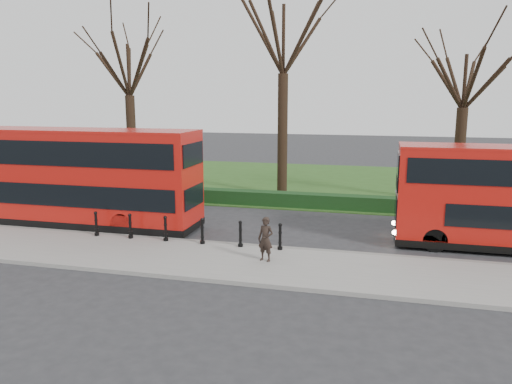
# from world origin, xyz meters

# --- Properties ---
(ground) EXTENTS (120.00, 120.00, 0.00)m
(ground) POSITION_xyz_m (0.00, 0.00, 0.00)
(ground) COLOR #28282B
(ground) RESTS_ON ground
(pavement) EXTENTS (60.00, 4.00, 0.15)m
(pavement) POSITION_xyz_m (0.00, -3.00, 0.07)
(pavement) COLOR gray
(pavement) RESTS_ON ground
(kerb) EXTENTS (60.00, 0.25, 0.16)m
(kerb) POSITION_xyz_m (0.00, -1.00, 0.07)
(kerb) COLOR slate
(kerb) RESTS_ON ground
(grass_verge) EXTENTS (60.00, 18.00, 0.06)m
(grass_verge) POSITION_xyz_m (0.00, 15.00, 0.03)
(grass_verge) COLOR #284818
(grass_verge) RESTS_ON ground
(hedge) EXTENTS (60.00, 0.90, 0.80)m
(hedge) POSITION_xyz_m (0.00, 6.80, 0.40)
(hedge) COLOR black
(hedge) RESTS_ON ground
(yellow_line_outer) EXTENTS (60.00, 0.10, 0.01)m
(yellow_line_outer) POSITION_xyz_m (0.00, -0.70, 0.01)
(yellow_line_outer) COLOR yellow
(yellow_line_outer) RESTS_ON ground
(yellow_line_inner) EXTENTS (60.00, 0.10, 0.01)m
(yellow_line_inner) POSITION_xyz_m (0.00, -0.50, 0.01)
(yellow_line_inner) COLOR yellow
(yellow_line_inner) RESTS_ON ground
(tree_left) EXTENTS (7.01, 7.01, 10.95)m
(tree_left) POSITION_xyz_m (-8.00, 10.00, 7.96)
(tree_left) COLOR black
(tree_left) RESTS_ON ground
(tree_mid) EXTENTS (8.48, 8.48, 13.25)m
(tree_mid) POSITION_xyz_m (2.00, 10.00, 9.64)
(tree_mid) COLOR black
(tree_mid) RESTS_ON ground
(tree_right) EXTENTS (6.24, 6.24, 9.75)m
(tree_right) POSITION_xyz_m (12.00, 10.00, 7.08)
(tree_right) COLOR black
(tree_right) RESTS_ON ground
(bollard_row) EXTENTS (8.09, 0.15, 1.00)m
(bollard_row) POSITION_xyz_m (0.24, -1.35, 0.65)
(bollard_row) COLOR black
(bollard_row) RESTS_ON pavement
(bus_lead) EXTENTS (11.32, 2.60, 4.51)m
(bus_lead) POSITION_xyz_m (-5.64, 0.42, 2.27)
(bus_lead) COLOR #AF140D
(bus_lead) RESTS_ON ground
(pedestrian) EXTENTS (0.67, 0.53, 1.60)m
(pedestrian) POSITION_xyz_m (3.97, -2.78, 0.95)
(pedestrian) COLOR black
(pedestrian) RESTS_ON pavement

